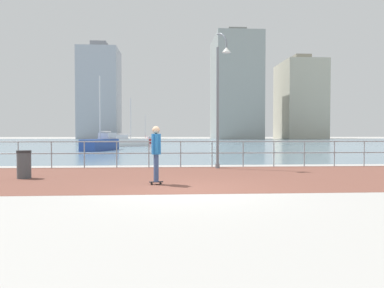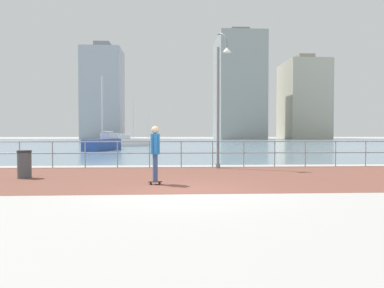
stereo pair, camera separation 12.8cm
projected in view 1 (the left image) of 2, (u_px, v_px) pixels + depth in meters
ground at (174, 144)px, 49.23m from camera, size 220.00×220.00×0.00m
brick_paving at (184, 177)px, 12.22m from camera, size 28.00×7.09×0.01m
harbor_water at (173, 142)px, 60.65m from camera, size 180.00×88.00×0.00m
waterfront_railing at (181, 149)px, 15.73m from camera, size 25.25×0.06×1.16m
lamppost at (220, 94)px, 15.04m from camera, size 0.58×0.73×5.75m
skateboarder at (156, 150)px, 10.31m from camera, size 0.41×0.56×1.70m
trash_bin at (24, 164)px, 11.75m from camera, size 0.46×0.46×0.93m
sailboat_yellow at (130, 142)px, 41.58m from camera, size 4.16×2.87×5.64m
sailboat_gray at (101, 143)px, 31.55m from camera, size 2.72×4.90×6.57m
sailboat_blue at (146, 141)px, 53.47m from camera, size 3.21×2.08×4.33m
tower_steel at (300, 100)px, 106.21m from camera, size 11.60×15.57×24.64m
tower_glass at (100, 94)px, 104.93m from camera, size 11.36×11.28×28.31m
tower_concrete at (235, 88)px, 99.04m from camera, size 12.14×17.95×30.04m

